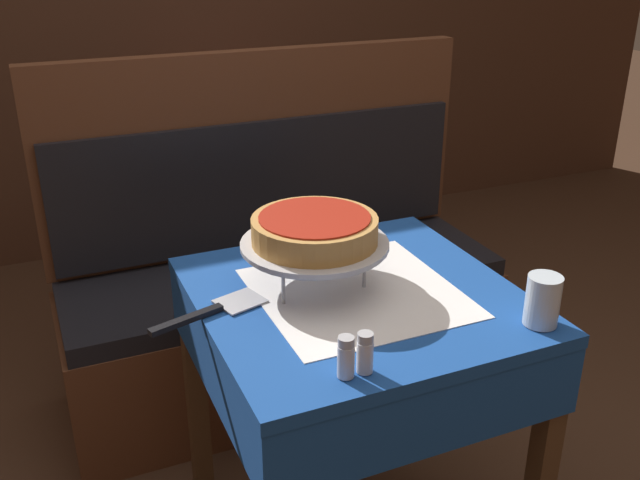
{
  "coord_description": "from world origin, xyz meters",
  "views": [
    {
      "loc": [
        -0.64,
        -1.27,
        1.49
      ],
      "look_at": [
        -0.07,
        0.04,
        0.86
      ],
      "focal_mm": 40.0,
      "sensor_mm": 36.0,
      "label": 1
    }
  ],
  "objects_px": {
    "salt_shaker": "(346,357)",
    "pizza_server": "(211,311)",
    "dining_table_rear": "(250,139)",
    "condiment_caddy": "(263,103)",
    "pizza_pan_stand": "(315,246)",
    "pepper_shaker": "(365,353)",
    "dining_table_front": "(356,337)",
    "booth_bench": "(280,299)",
    "water_glass_near": "(543,300)",
    "deep_dish_pizza": "(315,229)"
  },
  "relations": [
    {
      "from": "booth_bench",
      "to": "pizza_server",
      "type": "distance_m",
      "value": 0.92
    },
    {
      "from": "deep_dish_pizza",
      "to": "booth_bench",
      "type": "bearing_deg",
      "value": 76.86
    },
    {
      "from": "dining_table_front",
      "to": "pizza_server",
      "type": "bearing_deg",
      "value": 173.18
    },
    {
      "from": "pizza_server",
      "to": "condiment_caddy",
      "type": "distance_m",
      "value": 1.8
    },
    {
      "from": "pizza_pan_stand",
      "to": "condiment_caddy",
      "type": "xyz_separation_m",
      "value": [
        0.44,
        1.62,
        -0.06
      ]
    },
    {
      "from": "condiment_caddy",
      "to": "pizza_pan_stand",
      "type": "bearing_deg",
      "value": -105.32
    },
    {
      "from": "booth_bench",
      "to": "water_glass_near",
      "type": "xyz_separation_m",
      "value": [
        0.2,
        -1.02,
        0.46
      ]
    },
    {
      "from": "dining_table_front",
      "to": "pepper_shaker",
      "type": "bearing_deg",
      "value": -113.6
    },
    {
      "from": "deep_dish_pizza",
      "to": "pizza_server",
      "type": "xyz_separation_m",
      "value": [
        -0.25,
        -0.03,
        -0.13
      ]
    },
    {
      "from": "salt_shaker",
      "to": "pizza_server",
      "type": "bearing_deg",
      "value": 116.82
    },
    {
      "from": "pepper_shaker",
      "to": "pizza_server",
      "type": "bearing_deg",
      "value": 122.0
    },
    {
      "from": "dining_table_front",
      "to": "condiment_caddy",
      "type": "relative_size",
      "value": 5.21
    },
    {
      "from": "pizza_pan_stand",
      "to": "water_glass_near",
      "type": "height_order",
      "value": "water_glass_near"
    },
    {
      "from": "pizza_server",
      "to": "water_glass_near",
      "type": "bearing_deg",
      "value": -27.07
    },
    {
      "from": "dining_table_rear",
      "to": "booth_bench",
      "type": "distance_m",
      "value": 1.01
    },
    {
      "from": "pizza_server",
      "to": "condiment_caddy",
      "type": "xyz_separation_m",
      "value": [
        0.7,
        1.66,
        0.03
      ]
    },
    {
      "from": "salt_shaker",
      "to": "dining_table_front",
      "type": "bearing_deg",
      "value": 60.21
    },
    {
      "from": "pizza_server",
      "to": "salt_shaker",
      "type": "height_order",
      "value": "salt_shaker"
    },
    {
      "from": "water_glass_near",
      "to": "pepper_shaker",
      "type": "height_order",
      "value": "water_glass_near"
    },
    {
      "from": "water_glass_near",
      "to": "salt_shaker",
      "type": "xyz_separation_m",
      "value": [
        -0.45,
        -0.01,
        -0.01
      ]
    },
    {
      "from": "pizza_pan_stand",
      "to": "salt_shaker",
      "type": "height_order",
      "value": "pizza_pan_stand"
    },
    {
      "from": "pizza_server",
      "to": "deep_dish_pizza",
      "type": "bearing_deg",
      "value": 7.72
    },
    {
      "from": "pizza_server",
      "to": "dining_table_rear",
      "type": "bearing_deg",
      "value": 69.21
    },
    {
      "from": "salt_shaker",
      "to": "pepper_shaker",
      "type": "xyz_separation_m",
      "value": [
        0.04,
        -0.0,
        -0.0
      ]
    },
    {
      "from": "pepper_shaker",
      "to": "dining_table_front",
      "type": "bearing_deg",
      "value": 66.4
    },
    {
      "from": "pizza_pan_stand",
      "to": "water_glass_near",
      "type": "xyz_separation_m",
      "value": [
        0.36,
        -0.35,
        -0.04
      ]
    },
    {
      "from": "pepper_shaker",
      "to": "dining_table_rear",
      "type": "bearing_deg",
      "value": 77.85
    },
    {
      "from": "water_glass_near",
      "to": "pepper_shaker",
      "type": "xyz_separation_m",
      "value": [
        -0.41,
        -0.01,
        -0.01
      ]
    },
    {
      "from": "pizza_server",
      "to": "pepper_shaker",
      "type": "xyz_separation_m",
      "value": [
        0.2,
        -0.32,
        0.04
      ]
    },
    {
      "from": "booth_bench",
      "to": "pepper_shaker",
      "type": "relative_size",
      "value": 17.86
    },
    {
      "from": "dining_table_rear",
      "to": "water_glass_near",
      "type": "xyz_separation_m",
      "value": [
        -0.02,
        -1.97,
        0.17
      ]
    },
    {
      "from": "pizza_server",
      "to": "salt_shaker",
      "type": "xyz_separation_m",
      "value": [
        0.16,
        -0.32,
        0.04
      ]
    },
    {
      "from": "dining_table_rear",
      "to": "salt_shaker",
      "type": "xyz_separation_m",
      "value": [
        -0.46,
        -1.98,
        0.16
      ]
    },
    {
      "from": "booth_bench",
      "to": "water_glass_near",
      "type": "bearing_deg",
      "value": -78.86
    },
    {
      "from": "water_glass_near",
      "to": "pepper_shaker",
      "type": "relative_size",
      "value": 1.34
    },
    {
      "from": "booth_bench",
      "to": "pizza_pan_stand",
      "type": "xyz_separation_m",
      "value": [
        -0.16,
        -0.67,
        0.5
      ]
    },
    {
      "from": "pizza_server",
      "to": "salt_shaker",
      "type": "distance_m",
      "value": 0.36
    },
    {
      "from": "dining_table_front",
      "to": "pizza_pan_stand",
      "type": "distance_m",
      "value": 0.24
    },
    {
      "from": "salt_shaker",
      "to": "water_glass_near",
      "type": "bearing_deg",
      "value": 1.33
    },
    {
      "from": "dining_table_front",
      "to": "salt_shaker",
      "type": "height_order",
      "value": "salt_shaker"
    },
    {
      "from": "condiment_caddy",
      "to": "pepper_shaker",
      "type": "bearing_deg",
      "value": -104.09
    },
    {
      "from": "pizza_pan_stand",
      "to": "deep_dish_pizza",
      "type": "relative_size",
      "value": 1.18
    },
    {
      "from": "water_glass_near",
      "to": "condiment_caddy",
      "type": "xyz_separation_m",
      "value": [
        0.09,
        1.97,
        -0.02
      ]
    },
    {
      "from": "deep_dish_pizza",
      "to": "pepper_shaker",
      "type": "relative_size",
      "value": 3.5
    },
    {
      "from": "dining_table_rear",
      "to": "deep_dish_pizza",
      "type": "height_order",
      "value": "deep_dish_pizza"
    },
    {
      "from": "dining_table_rear",
      "to": "pizza_pan_stand",
      "type": "xyz_separation_m",
      "value": [
        -0.37,
        -1.62,
        0.21
      ]
    },
    {
      "from": "pizza_pan_stand",
      "to": "salt_shaker",
      "type": "relative_size",
      "value": 4.08
    },
    {
      "from": "salt_shaker",
      "to": "pepper_shaker",
      "type": "bearing_deg",
      "value": -0.0
    },
    {
      "from": "condiment_caddy",
      "to": "water_glass_near",
      "type": "bearing_deg",
      "value": -92.53
    },
    {
      "from": "dining_table_front",
      "to": "booth_bench",
      "type": "distance_m",
      "value": 0.8
    }
  ]
}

